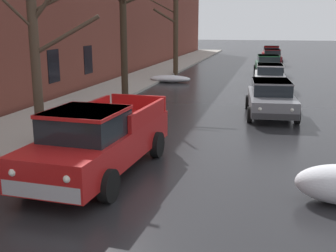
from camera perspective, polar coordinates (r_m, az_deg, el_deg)
name	(u,v)px	position (r m, az deg, el deg)	size (l,w,h in m)	color
left_sidewalk_slab	(99,96)	(21.92, -9.32, 4.05)	(3.22, 80.00, 0.12)	#A8A399
snow_bank_near_corner_left	(170,79)	(27.15, 0.32, 6.41)	(2.66, 1.06, 0.45)	white
bare_tree_second_along_sidewalk	(38,48)	(13.23, -17.25, 10.09)	(2.62, 2.24, 5.54)	#4C3D2D
bare_tree_mid_block	(125,35)	(20.37, -5.82, 12.20)	(3.24, 2.83, 6.09)	#382B1E
bare_tree_far_down_block	(175,36)	(31.03, 0.91, 12.16)	(2.42, 3.09, 5.55)	#423323
pickup_truck_red_approaching_near_lane	(99,140)	(10.46, -9.37, -1.88)	(2.29, 5.50, 1.76)	red
sedan_grey_parked_kerbside_close	(271,97)	(17.65, 13.78, 3.81)	(2.22, 4.47, 1.42)	slate
sedan_white_parked_kerbside_mid	(269,76)	(24.79, 13.58, 6.56)	(1.98, 4.31, 1.42)	silver
sedan_green_parked_far_down_block	(268,64)	(32.15, 13.42, 8.12)	(2.21, 4.41, 1.42)	#1E5633
sedan_maroon_queued_behind_truck	(272,57)	(39.84, 13.91, 9.09)	(1.96, 4.12, 1.42)	maroon
sedan_red_at_far_intersection	(271,53)	(45.40, 13.82, 9.61)	(2.00, 4.33, 1.42)	red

